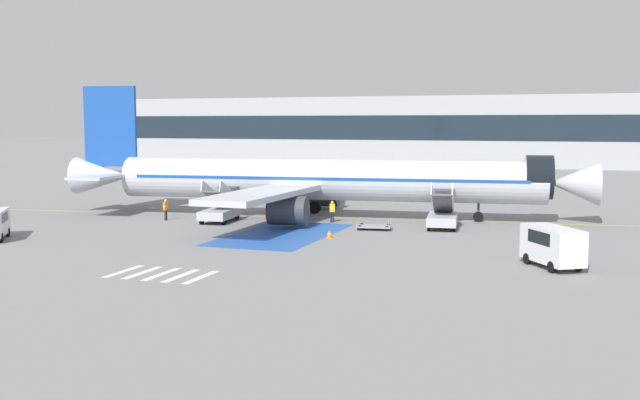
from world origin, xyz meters
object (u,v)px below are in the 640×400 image
(boarding_stairs_forward, at_px, (443,216))
(ground_crew_1, at_px, (332,210))
(service_van_1, at_px, (553,244))
(ground_crew_0, at_px, (166,208))
(boarding_stairs_aft, at_px, (220,211))
(terminal_building, at_px, (399,131))
(fuel_tanker, at_px, (318,176))
(airliner, at_px, (319,180))
(traffic_cone_1, at_px, (557,236))
(traffic_cone_0, at_px, (329,234))
(baggage_cart, at_px, (374,226))

(boarding_stairs_forward, relative_size, ground_crew_1, 3.08)
(boarding_stairs_forward, distance_m, service_van_1, 16.30)
(ground_crew_0, bearing_deg, ground_crew_1, -68.22)
(boarding_stairs_aft, xyz_separation_m, terminal_building, (-6.38, 88.98, 5.62))
(fuel_tanker, distance_m, ground_crew_0, 30.69)
(boarding_stairs_aft, height_order, service_van_1, boarding_stairs_aft)
(ground_crew_0, height_order, ground_crew_1, ground_crew_0)
(airliner, bearing_deg, terminal_building, -178.84)
(ground_crew_0, xyz_separation_m, traffic_cone_1, (31.27, -0.66, -0.68))
(traffic_cone_0, height_order, traffic_cone_1, traffic_cone_1)
(airliner, relative_size, ground_crew_0, 25.67)
(boarding_stairs_forward, height_order, boarding_stairs_aft, boarding_stairs_forward)
(fuel_tanker, relative_size, traffic_cone_1, 13.38)
(airliner, distance_m, fuel_tanker, 26.22)
(ground_crew_0, bearing_deg, boarding_stairs_forward, -74.71)
(airliner, distance_m, ground_crew_0, 13.15)
(airliner, height_order, traffic_cone_1, airliner)
(boarding_stairs_aft, bearing_deg, terminal_building, 86.32)
(ground_crew_1, bearing_deg, boarding_stairs_forward, 153.47)
(terminal_building, bearing_deg, ground_crew_1, -79.99)
(service_van_1, bearing_deg, boarding_stairs_aft, -56.80)
(fuel_tanker, bearing_deg, traffic_cone_0, 23.06)
(traffic_cone_1, distance_m, terminal_building, 96.36)
(traffic_cone_0, bearing_deg, traffic_cone_1, 14.53)
(fuel_tanker, relative_size, baggage_cart, 3.34)
(boarding_stairs_aft, xyz_separation_m, baggage_cart, (13.22, -0.18, -0.68))
(service_van_1, bearing_deg, fuel_tanker, -88.80)
(terminal_building, bearing_deg, traffic_cone_0, -79.34)
(airliner, distance_m, baggage_cart, 8.96)
(service_van_1, height_order, baggage_cart, service_van_1)
(service_van_1, bearing_deg, ground_crew_1, -72.09)
(airliner, bearing_deg, service_van_1, 42.39)
(boarding_stairs_aft, bearing_deg, service_van_1, -30.74)
(airliner, bearing_deg, ground_crew_0, -70.24)
(boarding_stairs_forward, height_order, service_van_1, boarding_stairs_forward)
(fuel_tanker, distance_m, service_van_1, 50.31)
(ground_crew_1, relative_size, traffic_cone_0, 3.00)
(fuel_tanker, distance_m, terminal_building, 59.44)
(boarding_stairs_forward, height_order, terminal_building, terminal_building)
(boarding_stairs_aft, relative_size, traffic_cone_1, 7.83)
(airliner, distance_m, ground_crew_1, 3.95)
(boarding_stairs_aft, height_order, traffic_cone_1, boarding_stairs_aft)
(boarding_stairs_forward, bearing_deg, service_van_1, -65.42)
(traffic_cone_0, bearing_deg, baggage_cart, 70.02)
(boarding_stairs_aft, distance_m, baggage_cart, 13.24)
(ground_crew_1, height_order, traffic_cone_0, ground_crew_1)
(service_van_1, height_order, ground_crew_1, service_van_1)
(boarding_stairs_aft, height_order, baggage_cart, boarding_stairs_aft)
(ground_crew_1, xyz_separation_m, traffic_cone_0, (2.52, -8.08, -0.73))
(ground_crew_0, relative_size, traffic_cone_1, 2.55)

